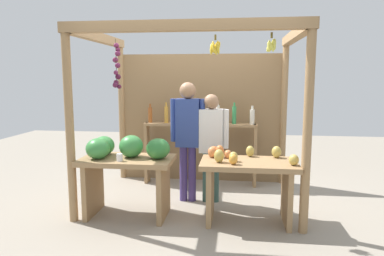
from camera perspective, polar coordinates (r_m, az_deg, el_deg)
ground_plane at (r=5.19m, az=0.26°, el=-11.30°), size 12.00×12.00×0.00m
market_stall at (r=5.33m, az=0.79°, el=4.36°), size 2.82×2.04×2.34m
fruit_counter_left at (r=4.48m, az=-10.63°, el=-5.39°), size 1.16×0.64×1.02m
fruit_counter_right at (r=4.31m, az=8.84°, el=-7.61°), size 1.14×0.65×0.90m
bottle_shelf_unit at (r=5.69m, az=1.37°, el=-1.30°), size 1.81×0.22×1.35m
vendor_man at (r=4.88m, az=-0.69°, el=-0.39°), size 0.48×0.23×1.66m
vendor_woman at (r=4.87m, az=3.09°, el=-1.73°), size 0.48×0.20×1.50m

